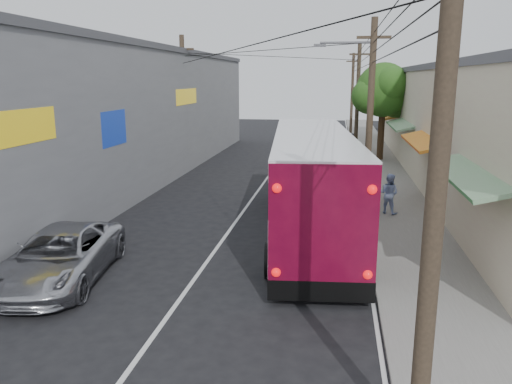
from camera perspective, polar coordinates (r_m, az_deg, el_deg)
ground at (r=11.16m, az=-12.84°, el=-17.33°), size 120.00×120.00×0.00m
sidewalk at (r=29.52m, az=14.24°, el=1.75°), size 3.00×80.00×0.12m
building_right at (r=31.79m, az=22.40°, el=7.58°), size 7.09×40.00×6.25m
building_left at (r=29.64m, az=-15.58°, el=8.73°), size 7.20×36.00×7.25m
utility_poles at (r=29.25m, az=7.94°, el=9.96°), size 11.80×45.28×8.00m
street_tree at (r=35.04m, az=14.46°, el=11.03°), size 4.40×4.00×6.60m
coach_bus at (r=18.25m, az=6.37°, el=1.25°), size 3.88×12.94×3.67m
jeepney at (r=15.03m, az=-21.47°, el=-6.80°), size 3.10×5.50×1.45m
parked_suv at (r=22.38m, az=8.92°, el=0.65°), size 2.51×6.08×1.76m
parked_car_mid at (r=35.23m, az=9.26°, el=4.69°), size 1.72×3.85×1.29m
parked_car_far at (r=40.22m, az=10.29°, el=5.65°), size 1.54×3.96×1.29m
pedestrian_near at (r=23.06m, az=12.92°, el=1.21°), size 0.72×0.53×1.80m
pedestrian_far at (r=21.11m, az=14.96°, el=-0.17°), size 1.01×0.95×1.66m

